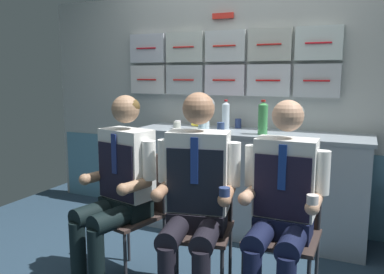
% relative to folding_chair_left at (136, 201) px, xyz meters
% --- Properties ---
extents(galley_bulkhead, '(4.20, 0.14, 2.15)m').
position_rel_folding_chair_left_xyz_m(galley_bulkhead, '(0.31, 1.31, 0.55)').
color(galley_bulkhead, '#AAAEAB').
rests_on(galley_bulkhead, ground).
extents(galley_counter, '(2.00, 0.53, 0.90)m').
position_rel_folding_chair_left_xyz_m(galley_counter, '(0.49, 1.03, -0.08)').
color(galley_counter, '#A1ADB8').
rests_on(galley_counter, ground).
extents(folding_chair_left, '(0.48, 0.48, 0.85)m').
position_rel_folding_chair_left_xyz_m(folding_chair_left, '(0.00, 0.00, 0.00)').
color(folding_chair_left, '#2D2D33').
rests_on(folding_chair_left, ground).
extents(crew_member_left, '(0.50, 0.65, 1.26)m').
position_rel_folding_chair_left_xyz_m(crew_member_left, '(-0.04, -0.16, 0.16)').
color(crew_member_left, black).
rests_on(crew_member_left, ground).
extents(folding_chair_center, '(0.47, 0.47, 0.85)m').
position_rel_folding_chair_left_xyz_m(folding_chair_center, '(0.49, -0.03, 0.00)').
color(folding_chair_center, '#2D2D33').
rests_on(folding_chair_center, ground).
extents(crew_member_center, '(0.51, 0.66, 1.29)m').
position_rel_folding_chair_left_xyz_m(crew_member_center, '(0.52, -0.19, 0.18)').
color(crew_member_center, black).
rests_on(crew_member_center, ground).
extents(folding_chair_right, '(0.40, 0.41, 0.85)m').
position_rel_folding_chair_left_xyz_m(folding_chair_right, '(1.00, 0.09, 0.00)').
color(folding_chair_right, '#2D2D33').
rests_on(folding_chair_right, ground).
extents(crew_member_right, '(0.48, 0.59, 1.25)m').
position_rel_folding_chair_left_xyz_m(crew_member_right, '(1.00, -0.07, 0.16)').
color(crew_member_right, black).
rests_on(crew_member_right, ground).
extents(sparkling_bottle_green, '(0.07, 0.07, 0.31)m').
position_rel_folding_chair_left_xyz_m(sparkling_bottle_green, '(0.11, 0.97, 0.52)').
color(sparkling_bottle_green, silver).
rests_on(sparkling_bottle_green, galley_counter).
extents(water_bottle_blue_cap, '(0.08, 0.08, 0.28)m').
position_rel_folding_chair_left_xyz_m(water_bottle_blue_cap, '(0.64, 0.92, 0.51)').
color(water_bottle_blue_cap, '#459D54').
rests_on(water_bottle_blue_cap, galley_counter).
extents(water_bottle_short, '(0.06, 0.06, 0.28)m').
position_rel_folding_chair_left_xyz_m(water_bottle_short, '(0.12, 0.88, 0.51)').
color(water_bottle_short, silver).
rests_on(water_bottle_short, galley_counter).
extents(water_bottle_clear, '(0.07, 0.07, 0.26)m').
position_rel_folding_chair_left_xyz_m(water_bottle_clear, '(0.25, 1.11, 0.50)').
color(water_bottle_clear, silver).
rests_on(water_bottle_clear, galley_counter).
extents(espresso_cup_small, '(0.06, 0.06, 0.06)m').
position_rel_folding_chair_left_xyz_m(espresso_cup_small, '(-0.21, 1.07, 0.40)').
color(espresso_cup_small, white).
rests_on(espresso_cup_small, galley_counter).
extents(paper_cup_blue, '(0.06, 0.06, 0.08)m').
position_rel_folding_chair_left_xyz_m(paper_cup_blue, '(0.29, 0.88, 0.42)').
color(paper_cup_blue, navy).
rests_on(paper_cup_blue, galley_counter).
extents(coffee_cup_white, '(0.06, 0.06, 0.06)m').
position_rel_folding_chair_left_xyz_m(coffee_cup_white, '(-0.15, 0.94, 0.41)').
color(coffee_cup_white, silver).
rests_on(coffee_cup_white, galley_counter).
extents(paper_cup_tan, '(0.06, 0.06, 0.09)m').
position_rel_folding_chair_left_xyz_m(paper_cup_tan, '(0.34, 1.20, 0.42)').
color(paper_cup_tan, navy).
rests_on(paper_cup_tan, galley_counter).
extents(snack_banana, '(0.17, 0.10, 0.04)m').
position_rel_folding_chair_left_xyz_m(snack_banana, '(-0.01, 1.15, 0.39)').
color(snack_banana, yellow).
rests_on(snack_banana, galley_counter).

